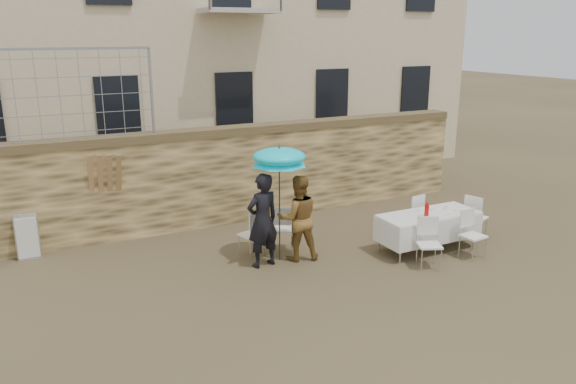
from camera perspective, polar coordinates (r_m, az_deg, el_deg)
name	(u,v)px	position (r m, az deg, el deg)	size (l,w,h in m)	color
ground	(328,314)	(9.14, 4.04, -12.21)	(80.00, 80.00, 0.00)	brown
stone_wall	(218,177)	(13.01, -7.13, 1.52)	(13.00, 0.50, 2.20)	olive
chain_link_fence	(71,96)	(12.02, -21.22, 9.11)	(3.20, 0.06, 1.80)	gray
man_suit	(263,220)	(10.53, -2.59, -2.90)	(0.66, 0.44, 1.82)	black
woman_dress	(298,218)	(10.86, 1.03, -2.64)	(0.82, 0.64, 1.70)	#AC7934
umbrella	(279,160)	(10.48, -0.89, 3.27)	(1.04, 1.04, 2.13)	#3F3F44
couple_chair_left	(252,233)	(11.15, -3.73, -4.18)	(0.48, 0.48, 0.96)	white
couple_chair_right	(283,228)	(11.42, -0.49, -3.65)	(0.48, 0.48, 0.96)	white
banquet_table	(429,215)	(11.73, 14.12, -2.32)	(2.10, 0.85, 0.78)	silver
soda_bottle	(427,211)	(11.44, 13.90, -1.85)	(0.09, 0.09, 0.26)	red
table_chair_front_left	(429,244)	(10.90, 14.18, -5.12)	(0.48, 0.48, 0.96)	white
table_chair_front_right	(473,235)	(11.62, 18.32, -4.14)	(0.48, 0.48, 0.96)	white
table_chair_back	(411,215)	(12.51, 12.38, -2.28)	(0.48, 0.48, 0.96)	white
table_chair_side	(476,216)	(12.80, 18.54, -2.33)	(0.48, 0.48, 0.96)	white
chair_stack_right	(27,234)	(12.26, -24.99, -3.92)	(0.46, 0.40, 0.92)	white
wood_planks	(107,197)	(12.28, -17.87, -0.49)	(0.70, 0.20, 2.00)	#A37749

